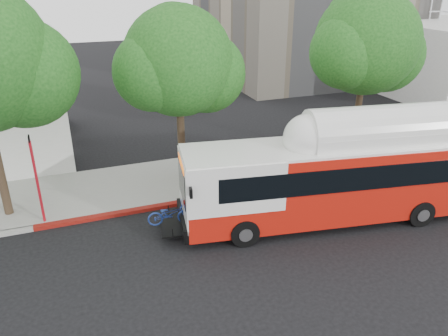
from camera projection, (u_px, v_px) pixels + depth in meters
name	position (u px, v px, depth m)	size (l,w,h in m)	color
ground	(248.00, 241.00, 17.29)	(120.00, 120.00, 0.00)	black
sidewalk	(199.00, 175.00, 22.83)	(60.00, 5.00, 0.15)	gray
curb_strip	(216.00, 197.00, 20.60)	(60.00, 0.30, 0.15)	gray
red_curb_segment	(153.00, 208.00, 19.64)	(10.00, 0.32, 0.16)	maroon
street_tree_mid	(187.00, 65.00, 19.89)	(5.75, 5.00, 8.62)	#2D2116
street_tree_right	(372.00, 46.00, 22.78)	(6.21, 5.40, 9.18)	#2D2116
transit_bus	(334.00, 180.00, 18.17)	(13.61, 4.63, 3.96)	red
signal_pole	(37.00, 181.00, 17.68)	(0.11, 0.37, 3.96)	red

